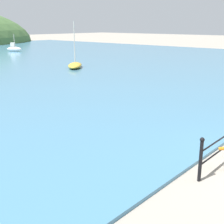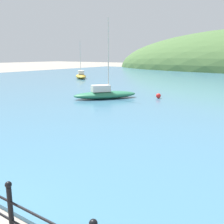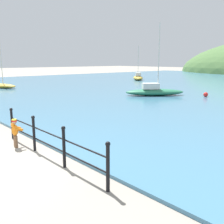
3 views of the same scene
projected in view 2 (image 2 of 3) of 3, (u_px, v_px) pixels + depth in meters
The scene contains 3 objects.
boat_mid_harbor at pixel (105, 94), 19.90m from camera, with size 4.15×4.78×5.91m.
boat_red_dinghy at pixel (81, 76), 37.05m from camera, with size 3.98×3.91×5.18m.
mooring_buoy at pixel (158, 96), 20.07m from camera, with size 0.37×0.37×0.37m, color red.
Camera 2 is at (5.33, -0.91, 3.35)m, focal length 42.00 mm.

